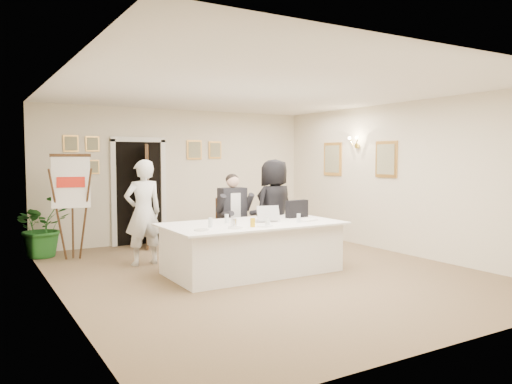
{
  "coord_description": "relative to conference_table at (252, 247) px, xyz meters",
  "views": [
    {
      "loc": [
        -4.02,
        -6.54,
        1.79
      ],
      "look_at": [
        0.2,
        0.6,
        1.21
      ],
      "focal_mm": 35.0,
      "sensor_mm": 36.0,
      "label": 1
    }
  ],
  "objects": [
    {
      "name": "flip_chart",
      "position": [
        -2.23,
        2.37,
        0.44
      ],
      "size": [
        0.65,
        0.46,
        1.81
      ],
      "color": "#322210",
      "rests_on": "floor"
    },
    {
      "name": "ceiling",
      "position": [
        0.16,
        -0.09,
        2.41
      ],
      "size": [
        6.0,
        7.0,
        0.02
      ],
      "primitive_type": "cube",
      "color": "white",
      "rests_on": "wall_back"
    },
    {
      "name": "glass_b",
      "position": [
        0.03,
        -0.4,
        0.45
      ],
      "size": [
        0.08,
        0.08,
        0.14
      ],
      "primitive_type": "cylinder",
      "rotation": [
        0.0,
        0.0,
        0.24
      ],
      "color": "silver",
      "rests_on": "conference_table"
    },
    {
      "name": "laptop",
      "position": [
        0.25,
        0.06,
        0.52
      ],
      "size": [
        0.43,
        0.44,
        0.28
      ],
      "primitive_type": null,
      "rotation": [
        0.0,
        0.0,
        -0.18
      ],
      "color": "#B7BABC",
      "rests_on": "conference_table"
    },
    {
      "name": "standing_man",
      "position": [
        -1.28,
        1.39,
        0.48
      ],
      "size": [
        0.67,
        0.46,
        1.75
      ],
      "primitive_type": "imported",
      "rotation": [
        0.0,
        0.0,
        3.21
      ],
      "color": "silver",
      "rests_on": "floor"
    },
    {
      "name": "wall_front",
      "position": [
        0.16,
        -3.59,
        1.01
      ],
      "size": [
        6.0,
        0.1,
        2.8
      ],
      "primitive_type": "cube",
      "color": "beige",
      "rests_on": "floor"
    },
    {
      "name": "steel_jug",
      "position": [
        -0.42,
        -0.19,
        0.44
      ],
      "size": [
        0.11,
        0.11,
        0.11
      ],
      "primitive_type": "cylinder",
      "rotation": [
        0.0,
        0.0,
        -0.18
      ],
      "color": "silver",
      "rests_on": "conference_table"
    },
    {
      "name": "seated_man",
      "position": [
        0.3,
        1.16,
        0.36
      ],
      "size": [
        0.76,
        0.8,
        1.52
      ],
      "primitive_type": null,
      "rotation": [
        0.0,
        0.0,
        0.18
      ],
      "color": "black",
      "rests_on": "floor"
    },
    {
      "name": "glass_c",
      "position": [
        0.64,
        -0.34,
        0.45
      ],
      "size": [
        0.06,
        0.06,
        0.14
      ],
      "primitive_type": "cylinder",
      "rotation": [
        0.0,
        0.0,
        -0.04
      ],
      "color": "silver",
      "rests_on": "conference_table"
    },
    {
      "name": "plate_mid",
      "position": [
        -0.51,
        -0.4,
        0.39
      ],
      "size": [
        0.25,
        0.25,
        0.01
      ],
      "primitive_type": "cylinder",
      "rotation": [
        0.0,
        0.0,
        -0.11
      ],
      "color": "white",
      "rests_on": "conference_table"
    },
    {
      "name": "pictures_back_wall",
      "position": [
        -0.64,
        3.38,
        1.46
      ],
      "size": [
        3.4,
        0.06,
        0.8
      ],
      "primitive_type": null,
      "color": "#E6A94E",
      "rests_on": "wall_back"
    },
    {
      "name": "wall_right",
      "position": [
        3.16,
        -0.09,
        1.01
      ],
      "size": [
        0.1,
        7.0,
        2.8
      ],
      "primitive_type": "cube",
      "color": "beige",
      "rests_on": "floor"
    },
    {
      "name": "wall_left",
      "position": [
        -2.84,
        -0.09,
        1.01
      ],
      "size": [
        0.1,
        7.0,
        2.8
      ],
      "primitive_type": "cube",
      "color": "beige",
      "rests_on": "floor"
    },
    {
      "name": "standing_woman",
      "position": [
        0.93,
        0.81,
        0.48
      ],
      "size": [
        0.95,
        0.72,
        1.75
      ],
      "primitive_type": "imported",
      "rotation": [
        0.0,
        0.0,
        3.35
      ],
      "color": "black",
      "rests_on": "floor"
    },
    {
      "name": "wall_sconce",
      "position": [
        3.06,
        1.11,
        1.71
      ],
      "size": [
        0.2,
        0.3,
        0.24
      ],
      "primitive_type": null,
      "color": "gold",
      "rests_on": "wall_right"
    },
    {
      "name": "paper_stack",
      "position": [
        0.86,
        -0.26,
        0.4
      ],
      "size": [
        0.33,
        0.27,
        0.03
      ],
      "primitive_type": "cube",
      "rotation": [
        0.0,
        0.0,
        0.27
      ],
      "color": "white",
      "rests_on": "conference_table"
    },
    {
      "name": "floor",
      "position": [
        0.16,
        -0.09,
        -0.39
      ],
      "size": [
        7.0,
        7.0,
        0.0
      ],
      "primitive_type": "plane",
      "color": "brown",
      "rests_on": "ground"
    },
    {
      "name": "plate_near",
      "position": [
        -0.04,
        -0.45,
        0.39
      ],
      "size": [
        0.29,
        0.29,
        0.01
      ],
      "primitive_type": "cylinder",
      "rotation": [
        0.0,
        0.0,
        -0.26
      ],
      "color": "white",
      "rests_on": "conference_table"
    },
    {
      "name": "pictures_right_wall",
      "position": [
        3.13,
        1.11,
        1.36
      ],
      "size": [
        0.06,
        2.2,
        0.8
      ],
      "primitive_type": null,
      "color": "#E6A94E",
      "rests_on": "wall_right"
    },
    {
      "name": "glass_d",
      "position": [
        -0.36,
        0.16,
        0.45
      ],
      "size": [
        0.07,
        0.07,
        0.14
      ],
      "primitive_type": "cylinder",
      "rotation": [
        0.0,
        0.0,
        -0.05
      ],
      "color": "silver",
      "rests_on": "conference_table"
    },
    {
      "name": "oj_glass",
      "position": [
        -0.23,
        -0.41,
        0.45
      ],
      "size": [
        0.08,
        0.08,
        0.13
      ],
      "primitive_type": "cylinder",
      "rotation": [
        0.0,
        0.0,
        0.09
      ],
      "color": "gold",
      "rests_on": "conference_table"
    },
    {
      "name": "doorway",
      "position": [
        -0.72,
        3.23,
        0.65
      ],
      "size": [
        1.14,
        0.86,
        2.2
      ],
      "color": "black",
      "rests_on": "floor"
    },
    {
      "name": "plate_left",
      "position": [
        -1.02,
        -0.35,
        0.39
      ],
      "size": [
        0.26,
        0.26,
        0.01
      ],
      "primitive_type": "cylinder",
      "rotation": [
        0.0,
        0.0,
        0.3
      ],
      "color": "white",
      "rests_on": "conference_table"
    },
    {
      "name": "laptop_bag",
      "position": [
        1.0,
        0.21,
        0.53
      ],
      "size": [
        0.43,
        0.16,
        0.29
      ],
      "primitive_type": "cube",
      "rotation": [
        0.0,
        0.0,
        0.11
      ],
      "color": "black",
      "rests_on": "conference_table"
    },
    {
      "name": "glass_a",
      "position": [
        -0.77,
        -0.13,
        0.45
      ],
      "size": [
        0.07,
        0.07,
        0.14
      ],
      "primitive_type": "cylinder",
      "rotation": [
        0.0,
        0.0,
        0.12
      ],
      "color": "silver",
      "rests_on": "conference_table"
    },
    {
      "name": "conference_table",
      "position": [
        0.0,
        0.0,
        0.0
      ],
      "size": [
        2.75,
        1.46,
        0.78
      ],
      "color": "silver",
      "rests_on": "floor"
    },
    {
      "name": "potted_palm",
      "position": [
        -2.64,
        2.96,
        0.16
      ],
      "size": [
        1.24,
        1.17,
        1.1
      ],
      "primitive_type": "imported",
      "rotation": [
        0.0,
        0.0,
        0.38
      ],
      "color": "#206121",
      "rests_on": "floor"
    },
    {
      "name": "wall_back",
      "position": [
        0.16,
        3.41,
        1.01
      ],
      "size": [
        6.0,
        0.1,
        2.8
      ],
      "primitive_type": "cube",
      "color": "beige",
      "rests_on": "floor"
    }
  ]
}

